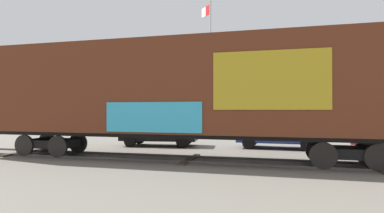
% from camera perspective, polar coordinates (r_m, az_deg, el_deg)
% --- Properties ---
extents(ground_plane, '(260.00, 260.00, 0.00)m').
position_cam_1_polar(ground_plane, '(12.76, 4.73, -9.69)').
color(ground_plane, slate).
extents(track, '(59.99, 4.89, 0.08)m').
position_cam_1_polar(track, '(13.10, -3.16, -9.28)').
color(track, '#4C4742').
rests_on(track, ground_plane).
extents(freight_car, '(17.39, 4.04, 4.94)m').
position_cam_1_polar(freight_car, '(12.89, -1.91, 3.06)').
color(freight_car, '#5B2B19').
rests_on(freight_car, ground_plane).
extents(flagpole, '(0.93, 1.16, 10.10)m').
position_cam_1_polar(flagpole, '(23.96, 3.10, 9.47)').
color(flagpole, silver).
rests_on(flagpole, ground_plane).
extents(hillside, '(135.78, 33.58, 12.97)m').
position_cam_1_polar(hillside, '(70.48, 10.34, 1.18)').
color(hillside, silver).
rests_on(hillside, ground_plane).
extents(parked_car_black, '(4.29, 2.04, 1.65)m').
position_cam_1_polar(parked_car_black, '(17.94, -6.02, -4.40)').
color(parked_car_black, black).
rests_on(parked_car_black, ground_plane).
extents(parked_car_blue, '(4.29, 2.23, 1.55)m').
position_cam_1_polar(parked_car_blue, '(17.33, 14.94, -4.57)').
color(parked_car_blue, navy).
rests_on(parked_car_blue, ground_plane).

